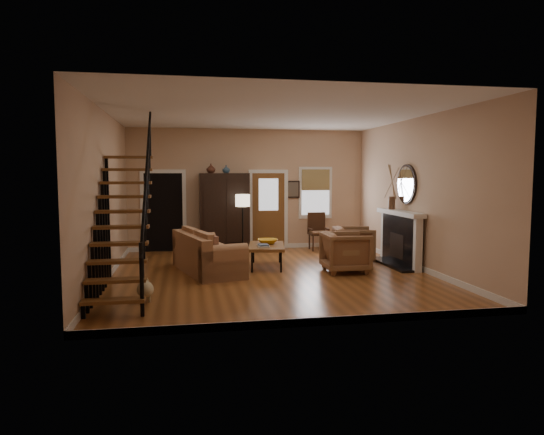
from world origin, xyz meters
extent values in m
plane|color=brown|center=(0.00, 0.00, 0.00)|extent=(7.00, 7.00, 0.00)
plane|color=white|center=(0.00, 0.00, 3.30)|extent=(7.00, 7.00, 0.00)
cube|color=tan|center=(0.00, 3.50, 1.65)|extent=(6.50, 0.04, 3.30)
cube|color=tan|center=(-3.25, 0.00, 1.65)|extent=(0.04, 7.00, 3.30)
cube|color=tan|center=(3.25, 0.00, 1.65)|extent=(0.04, 7.00, 3.30)
cube|color=black|center=(-2.30, 3.65, 1.05)|extent=(1.00, 0.36, 2.10)
cube|color=brown|center=(0.55, 3.48, 1.05)|extent=(0.90, 0.06, 2.10)
cube|color=silver|center=(1.90, 3.47, 1.55)|extent=(0.96, 0.06, 1.46)
cube|color=black|center=(3.13, 0.50, 0.57)|extent=(0.24, 1.60, 1.15)
cube|color=white|center=(3.07, 0.50, 1.20)|extent=(0.30, 1.95, 0.10)
cylinder|color=silver|center=(3.20, 0.50, 1.85)|extent=(0.05, 0.90, 0.90)
imported|color=#4C2619|center=(-1.05, 3.05, 2.22)|extent=(0.24, 0.24, 0.25)
imported|color=#334C60|center=(-0.65, 3.05, 2.21)|extent=(0.20, 0.20, 0.21)
imported|color=gold|center=(0.09, 0.92, 0.56)|extent=(0.45, 0.45, 0.11)
imported|color=brown|center=(1.61, -0.03, 0.42)|extent=(0.95, 0.93, 0.85)
imported|color=brown|center=(2.18, 1.07, 0.42)|extent=(1.07, 1.05, 0.84)
camera|label=1|loc=(-1.73, -9.76, 2.08)|focal=32.00mm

